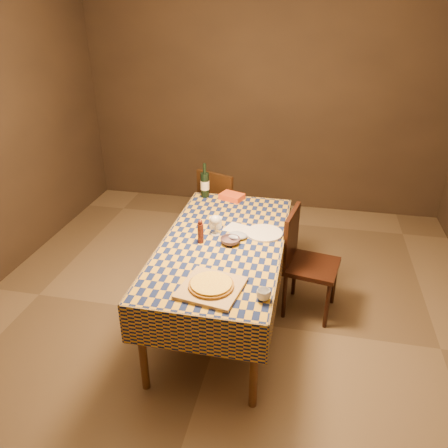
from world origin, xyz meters
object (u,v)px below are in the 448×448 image
Objects in this scene: bowl at (230,241)px; cutting_board at (211,288)px; pizza at (211,285)px; wine_bottle at (205,184)px; chair_right at (303,257)px; dining_table at (223,250)px; white_plate at (264,233)px; chair_far at (221,206)px.

cutting_board is at bearing -90.52° from bowl.
bowl is at bearing 89.48° from pizza.
bowl is 0.46× the size of wine_bottle.
dining_table is at bearing -153.88° from chair_right.
bowl is 0.16× the size of chair_right.
wine_bottle reaches higher than white_plate.
bowl is 0.96m from wine_bottle.
pizza is at bearing -106.40° from white_plate.
dining_table is 0.93m from wine_bottle.
pizza is 1.24× the size of white_plate.
bowl is (0.06, -0.02, 0.10)m from dining_table.
wine_bottle is at bearing 135.24° from white_plate.
dining_table is 0.72m from chair_right.
cutting_board is 1.85m from chair_far.
dining_table is 5.01× the size of pizza.
chair_right reaches higher than cutting_board.
cutting_board is at bearing -121.11° from chair_right.
chair_right is (0.56, 0.33, -0.27)m from bowl.
white_plate is at bearing -160.30° from chair_right.
wine_bottle is (-0.41, 1.47, 0.11)m from cutting_board.
chair_right is at bearing 58.89° from cutting_board.
pizza is at bearing -121.11° from chair_right.
wine_bottle is 1.12× the size of white_plate.
chair_right reaches higher than white_plate.
cutting_board is (0.06, -0.64, 0.09)m from dining_table.
cutting_board reaches higher than white_plate.
pizza reaches higher than dining_table.
pizza is at bearing -79.90° from chair_far.
white_plate is (0.24, 0.83, -0.00)m from cutting_board.
cutting_board is at bearing -74.53° from wine_bottle.
chair_far is at bearing 120.06° from white_plate.
chair_far is (-0.56, 0.98, -0.26)m from white_plate.
chair_right is (0.57, 0.94, -0.29)m from pizza.
chair_far is (-0.32, 1.80, -0.26)m from cutting_board.
chair_far reaches higher than cutting_board.
white_plate is (0.24, 0.83, -0.03)m from pizza.
bowl is at bearing -74.59° from chair_far.
chair_far is 1.24m from chair_right.
chair_right reaches higher than bowl.
pizza is 0.40× the size of chair_far.
chair_far reaches higher than white_plate.
dining_table is 0.37m from white_plate.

